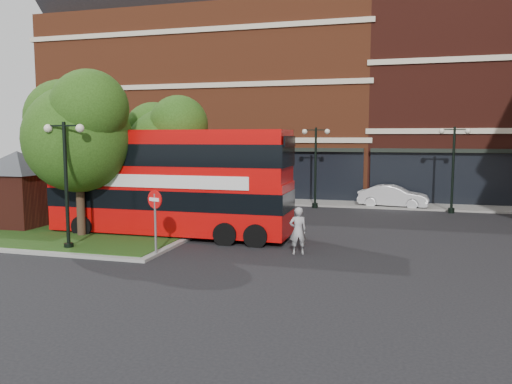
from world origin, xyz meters
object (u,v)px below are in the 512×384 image
(bus, at_px, (169,175))
(woman, at_px, (298,231))
(car_white, at_px, (393,196))
(car_silver, at_px, (213,194))

(bus, xyz_separation_m, woman, (6.20, -2.00, -1.82))
(woman, height_order, car_white, woman)
(bus, height_order, car_white, bus)
(bus, xyz_separation_m, car_silver, (-1.86, 10.59, -2.07))
(bus, height_order, car_silver, bus)
(bus, xyz_separation_m, car_white, (9.67, 12.00, -2.02))
(car_silver, xyz_separation_m, car_white, (11.53, 1.41, 0.05))
(woman, bearing_deg, car_silver, -77.23)
(bus, height_order, woman, bus)
(car_silver, distance_m, car_white, 11.62)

